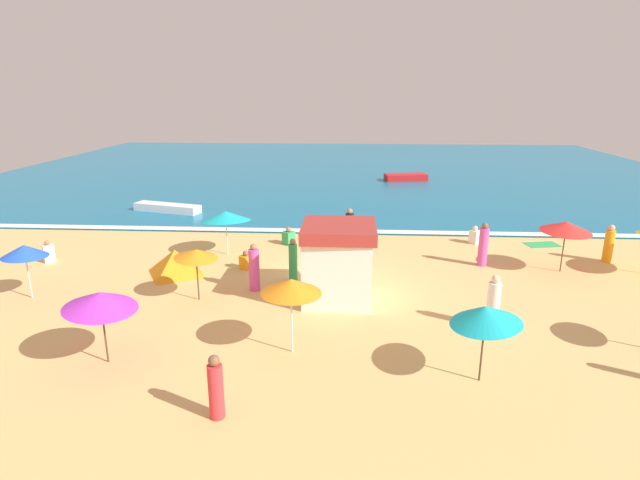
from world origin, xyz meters
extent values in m
plane|color=#E5B26B|center=(0.00, 0.00, 0.00)|extent=(60.00, 60.00, 0.00)
cube|color=#146B93|center=(0.00, 28.00, 0.05)|extent=(60.00, 44.00, 0.10)
cube|color=white|center=(0.00, 6.30, 0.10)|extent=(57.00, 0.70, 0.01)
cube|color=white|center=(0.36, -2.38, 1.17)|extent=(2.43, 2.48, 2.34)
cube|color=#A5332D|center=(0.36, -2.38, 2.55)|extent=(2.52, 2.59, 0.42)
cylinder|color=silver|center=(-0.85, -6.24, 1.08)|extent=(0.05, 0.05, 2.16)
cone|color=orange|center=(-0.85, -6.24, 2.01)|extent=(2.29, 2.29, 0.44)
cylinder|color=#4C3823|center=(4.12, -7.42, 1.01)|extent=(0.05, 0.05, 2.02)
cone|color=#19B7C6|center=(4.12, -7.42, 1.84)|extent=(1.95, 1.91, 0.67)
cylinder|color=silver|center=(-4.79, 2.50, 0.97)|extent=(0.05, 0.05, 1.94)
cone|color=#19B7C6|center=(-4.79, 2.50, 1.77)|extent=(2.87, 2.89, 0.65)
cylinder|color=#4C3823|center=(-4.59, -2.71, 0.91)|extent=(0.05, 0.05, 1.82)
cone|color=orange|center=(-4.59, -2.71, 1.71)|extent=(2.06, 2.05, 0.45)
cylinder|color=#4C3823|center=(-5.84, -7.10, 1.01)|extent=(0.05, 0.05, 2.01)
cone|color=#B733C6|center=(-5.84, -7.10, 1.83)|extent=(2.25, 2.21, 0.66)
cylinder|color=#4C3823|center=(9.39, 1.05, 1.03)|extent=(0.05, 0.05, 2.06)
cone|color=red|center=(9.39, 1.05, 1.90)|extent=(2.61, 2.62, 0.53)
cylinder|color=silver|center=(-10.62, -2.91, 0.96)|extent=(0.05, 0.05, 1.93)
cone|color=blue|center=(-10.62, -2.91, 1.76)|extent=(2.20, 2.20, 0.49)
pyramid|color=orange|center=(-6.25, -0.22, 0.52)|extent=(2.38, 2.39, 1.03)
cube|color=white|center=(6.77, 4.86, 0.32)|extent=(0.58, 0.58, 0.65)
sphere|color=beige|center=(6.77, 4.86, 0.75)|extent=(0.24, 0.24, 0.24)
cube|color=green|center=(-2.20, 4.17, 0.31)|extent=(0.67, 0.67, 0.62)
sphere|color=#9E6B47|center=(-2.20, 4.17, 0.73)|extent=(0.24, 0.24, 0.24)
cylinder|color=green|center=(-1.44, -0.63, 0.74)|extent=(0.45, 0.45, 1.48)
sphere|color=#9E6B47|center=(-1.44, -0.63, 1.59)|extent=(0.24, 0.24, 0.24)
cube|color=orange|center=(-3.56, 0.58, 0.28)|extent=(0.58, 0.58, 0.57)
sphere|color=brown|center=(-3.56, 0.58, 0.67)|extent=(0.23, 0.23, 0.23)
cylinder|color=#D84CA5|center=(6.34, 1.60, 0.81)|extent=(0.53, 0.53, 1.63)
sphere|color=brown|center=(6.34, 1.60, 1.74)|extent=(0.26, 0.26, 0.26)
cylinder|color=white|center=(5.22, -4.33, 0.75)|extent=(0.49, 0.49, 1.50)
sphere|color=beige|center=(5.22, -4.33, 1.62)|extent=(0.27, 0.27, 0.27)
cylinder|color=red|center=(-2.22, -9.34, 0.66)|extent=(0.49, 0.49, 1.32)
sphere|color=brown|center=(-2.22, -9.34, 1.44)|extent=(0.26, 0.26, 0.26)
cylinder|color=black|center=(0.71, 3.80, 0.82)|extent=(0.54, 0.54, 1.64)
sphere|color=#9E6B47|center=(0.71, 3.80, 1.76)|extent=(0.26, 0.26, 0.26)
cube|color=white|center=(-12.25, 0.96, 0.38)|extent=(0.60, 0.60, 0.76)
sphere|color=#9E6B47|center=(-12.25, 0.96, 0.85)|extent=(0.21, 0.21, 0.21)
cylinder|color=#D84CA5|center=(-2.76, -1.71, 0.79)|extent=(0.53, 0.53, 1.57)
sphere|color=#9E6B47|center=(-2.76, -1.71, 1.68)|extent=(0.24, 0.24, 0.24)
cylinder|color=orange|center=(11.86, 2.42, 0.70)|extent=(0.39, 0.39, 1.40)
sphere|color=#DBA884|center=(11.86, 2.42, 1.52)|extent=(0.27, 0.27, 0.27)
cube|color=green|center=(9.99, 4.79, 0.01)|extent=(1.74, 1.23, 0.01)
cube|color=red|center=(5.16, 21.82, 0.36)|extent=(3.51, 1.92, 0.51)
cube|color=white|center=(-10.25, 10.05, 0.33)|extent=(4.28, 2.04, 0.46)
camera|label=1|loc=(0.72, -19.16, 7.20)|focal=28.55mm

